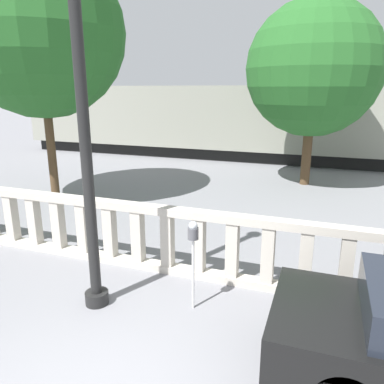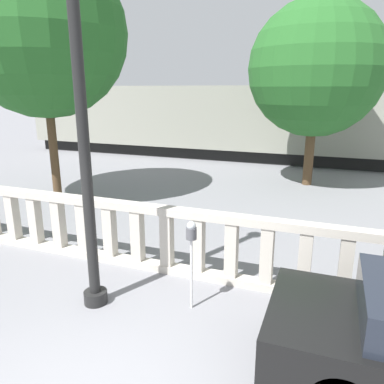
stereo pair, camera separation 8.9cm
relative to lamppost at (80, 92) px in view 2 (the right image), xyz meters
name	(u,v)px [view 2 (the right image)]	position (x,y,z in m)	size (l,w,h in m)	color
balustrade	(198,245)	(1.22, 1.35, -2.58)	(12.74, 0.24, 1.24)	#BCB5A8
lamppost	(80,92)	(0.00, 0.00, 0.00)	(0.36, 0.36, 6.27)	black
parking_meter	(191,240)	(1.45, 0.40, -2.09)	(0.16, 0.16, 1.41)	silver
train_near	(241,120)	(-0.96, 13.43, -1.41)	(21.52, 3.14, 3.98)	black
tree_left	(316,69)	(2.52, 9.02, 0.67)	(4.40, 4.40, 6.07)	#4C3823
tree_right	(42,32)	(-4.38, 4.41, 1.52)	(4.60, 4.60, 7.02)	#4C3823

